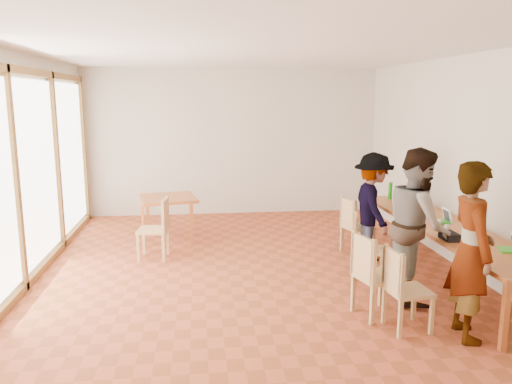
% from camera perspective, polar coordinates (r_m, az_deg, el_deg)
% --- Properties ---
extents(ground, '(8.00, 8.00, 0.00)m').
position_cam_1_polar(ground, '(6.78, -0.15, -10.08)').
color(ground, '#AF4B2A').
rests_on(ground, ground).
extents(wall_back, '(6.00, 0.10, 3.00)m').
position_cam_1_polar(wall_back, '(10.36, -2.67, 5.71)').
color(wall_back, beige).
rests_on(wall_back, ground).
extents(wall_front, '(6.00, 0.10, 3.00)m').
position_cam_1_polar(wall_front, '(2.57, 10.15, -10.23)').
color(wall_front, beige).
rests_on(wall_front, ground).
extents(wall_right, '(0.10, 8.00, 3.00)m').
position_cam_1_polar(wall_right, '(7.37, 23.74, 2.74)').
color(wall_right, beige).
rests_on(wall_right, ground).
extents(window_wall, '(0.10, 8.00, 3.00)m').
position_cam_1_polar(window_wall, '(6.74, -26.02, 1.89)').
color(window_wall, white).
rests_on(window_wall, ground).
extents(ceiling, '(6.00, 8.00, 0.04)m').
position_cam_1_polar(ceiling, '(6.36, -0.16, 16.24)').
color(ceiling, white).
rests_on(ceiling, wall_back).
extents(communal_table, '(0.80, 4.00, 0.75)m').
position_cam_1_polar(communal_table, '(7.09, 20.61, -3.89)').
color(communal_table, '#A55324').
rests_on(communal_table, ground).
extents(side_table, '(0.90, 0.90, 0.75)m').
position_cam_1_polar(side_table, '(8.60, -10.01, -1.08)').
color(side_table, '#A55324').
rests_on(side_table, ground).
extents(chair_near, '(0.45, 0.45, 0.47)m').
position_cam_1_polar(chair_near, '(5.46, 16.21, -9.71)').
color(chair_near, tan).
rests_on(chair_near, ground).
extents(chair_mid, '(0.54, 0.54, 0.50)m').
position_cam_1_polar(chair_mid, '(5.69, 12.95, -8.34)').
color(chair_mid, tan).
rests_on(chair_mid, ground).
extents(chair_far, '(0.53, 0.53, 0.47)m').
position_cam_1_polar(chair_far, '(6.81, 11.96, -5.44)').
color(chair_far, tan).
rests_on(chair_far, ground).
extents(chair_empty, '(0.51, 0.51, 0.47)m').
position_cam_1_polar(chair_empty, '(7.90, 11.02, -3.15)').
color(chair_empty, tan).
rests_on(chair_empty, ground).
extents(chair_spare, '(0.48, 0.48, 0.49)m').
position_cam_1_polar(chair_spare, '(7.65, -11.00, -3.36)').
color(chair_spare, tan).
rests_on(chair_spare, ground).
extents(person_near, '(0.52, 0.71, 1.81)m').
position_cam_1_polar(person_near, '(5.44, 23.38, -6.23)').
color(person_near, gray).
rests_on(person_near, ground).
extents(person_mid, '(0.86, 1.02, 1.84)m').
position_cam_1_polar(person_mid, '(6.25, 17.97, -3.57)').
color(person_mid, gray).
rests_on(person_mid, ground).
extents(person_far, '(0.65, 1.07, 1.61)m').
position_cam_1_polar(person_far, '(7.66, 13.20, -1.62)').
color(person_far, gray).
rests_on(person_far, ground).
extents(laptop_near, '(0.25, 0.26, 0.18)m').
position_cam_1_polar(laptop_near, '(6.18, 27.11, -5.57)').
color(laptop_near, green).
rests_on(laptop_near, communal_table).
extents(laptop_mid, '(0.21, 0.24, 0.20)m').
position_cam_1_polar(laptop_mid, '(7.20, 20.70, -2.86)').
color(laptop_mid, green).
rests_on(laptop_mid, communal_table).
extents(laptop_far, '(0.18, 0.21, 0.18)m').
position_cam_1_polar(laptop_far, '(7.94, 16.58, -1.42)').
color(laptop_far, green).
rests_on(laptop_far, communal_table).
extents(yellow_mug, '(0.16, 0.16, 0.11)m').
position_cam_1_polar(yellow_mug, '(7.06, 18.21, -2.96)').
color(yellow_mug, yellow).
rests_on(yellow_mug, communal_table).
extents(green_bottle, '(0.07, 0.07, 0.28)m').
position_cam_1_polar(green_bottle, '(8.57, 15.09, 0.16)').
color(green_bottle, '#138113').
rests_on(green_bottle, communal_table).
extents(clear_glass, '(0.07, 0.07, 0.09)m').
position_cam_1_polar(clear_glass, '(6.72, 21.02, -3.90)').
color(clear_glass, silver).
rests_on(clear_glass, communal_table).
extents(condiment_cup, '(0.08, 0.08, 0.06)m').
position_cam_1_polar(condiment_cup, '(7.06, 20.06, -3.28)').
color(condiment_cup, white).
rests_on(condiment_cup, communal_table).
extents(pink_phone, '(0.05, 0.10, 0.01)m').
position_cam_1_polar(pink_phone, '(7.39, 16.89, -2.65)').
color(pink_phone, '#C9428D').
rests_on(pink_phone, communal_table).
extents(black_pouch, '(0.16, 0.26, 0.09)m').
position_cam_1_polar(black_pouch, '(6.36, 21.24, -4.72)').
color(black_pouch, black).
rests_on(black_pouch, communal_table).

